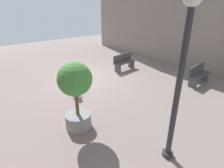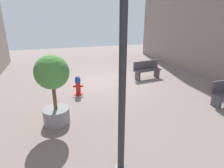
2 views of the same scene
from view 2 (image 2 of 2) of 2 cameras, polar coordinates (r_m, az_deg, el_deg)
The scene contains 5 objects.
ground_plane at distance 9.97m, azimuth -2.68°, elevation 0.85°, with size 23.40×23.40×0.00m, color gray.
fire_hydrant at distance 8.30m, azimuth -10.16°, elevation -0.43°, with size 0.44×0.41×0.83m.
bench_near at distance 10.49m, azimuth 10.43°, elevation 4.30°, with size 1.60×0.64×0.95m.
planter_tree at distance 5.93m, azimuth -17.28°, elevation 0.24°, with size 1.02×1.02×2.20m.
street_lamp at distance 3.40m, azimuth 3.24°, elevation 6.53°, with size 0.36×0.36×3.98m.
Camera 2 is at (2.40, 9.12, 3.25)m, focal length 30.48 mm.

